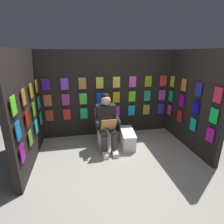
# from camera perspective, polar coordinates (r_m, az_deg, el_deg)

# --- Properties ---
(ground_plane) EXTENTS (30.00, 30.00, 0.00)m
(ground_plane) POSITION_cam_1_polar(r_m,az_deg,el_deg) (3.08, 5.04, -21.24)
(ground_plane) COLOR #9E998E
(display_wall_back) EXTENTS (3.27, 0.14, 2.04)m
(display_wall_back) POSITION_cam_1_polar(r_m,az_deg,el_deg) (4.29, -1.42, 5.85)
(display_wall_back) COLOR black
(display_wall_back) RESTS_ON ground
(display_wall_left) EXTENTS (0.14, 1.81, 2.04)m
(display_wall_left) POSITION_cam_1_polar(r_m,az_deg,el_deg) (4.05, 24.60, 3.36)
(display_wall_left) COLOR black
(display_wall_left) RESTS_ON ground
(display_wall_right) EXTENTS (0.14, 1.81, 2.04)m
(display_wall_right) POSITION_cam_1_polar(r_m,az_deg,el_deg) (3.43, -26.36, 0.59)
(display_wall_right) COLOR black
(display_wall_right) RESTS_ON ground
(toilet) EXTENTS (0.41, 0.56, 0.77)m
(toilet) POSITION_cam_1_polar(r_m,az_deg,el_deg) (3.98, -2.25, -5.73)
(toilet) COLOR white
(toilet) RESTS_ON ground
(person_reading) EXTENTS (0.53, 0.69, 1.19)m
(person_reading) POSITION_cam_1_polar(r_m,az_deg,el_deg) (3.67, -1.70, -3.28)
(person_reading) COLOR black
(person_reading) RESTS_ON ground
(comic_longbox_near) EXTENTS (0.35, 0.70, 0.34)m
(comic_longbox_near) POSITION_cam_1_polar(r_m,az_deg,el_deg) (3.95, 5.07, -8.46)
(comic_longbox_near) COLOR white
(comic_longbox_near) RESTS_ON ground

